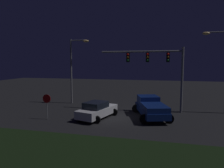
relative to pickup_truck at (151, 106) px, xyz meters
The scene contains 8 objects.
ground_plane 2.77m from the pickup_truck, 168.48° to the right, with size 80.00×80.00×0.00m, color black.
grass_median 10.35m from the pickup_truck, 104.23° to the right, with size 22.34×7.56×0.10m, color black.
pickup_truck is the anchor object (origin of this frame).
car_sedan 4.92m from the pickup_truck, 161.75° to the right, with size 3.22×4.72×1.51m.
traffic_signal_gantry 4.61m from the pickup_truck, 79.74° to the left, with size 8.32×0.56×6.50m.
street_lamp_left 10.97m from the pickup_truck, 155.06° to the left, with size 2.38×0.44×7.74m.
street_lamp_right 8.38m from the pickup_truck, 25.56° to the left, with size 2.53×0.44×8.07m.
stop_sign 9.31m from the pickup_truck, 161.29° to the right, with size 0.76×0.08×2.23m.
Camera 1 is at (3.50, -18.63, 5.03)m, focal length 33.50 mm.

